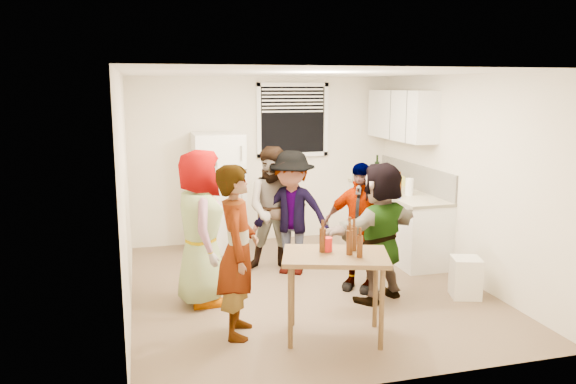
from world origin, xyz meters
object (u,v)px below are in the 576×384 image
object	(u,v)px
guest_orange	(378,299)
kettle	(383,186)
blue_cup	(398,198)
serving_table	(334,337)
guest_stripe	(239,333)
beer_bottle_counter	(399,194)
guest_back_left	(276,269)
trash_bin	(466,276)
red_cup	(327,251)
guest_grey	(203,302)
guest_back_right	(291,273)
wine_bottle	(377,180)
beer_bottle_table	(360,257)
refrigerator	(219,192)
guest_black	(358,289)

from	to	relation	value
guest_orange	kettle	bearing A→B (deg)	-141.52
blue_cup	serving_table	bearing A→B (deg)	-129.13
guest_stripe	beer_bottle_counter	bearing A→B (deg)	-39.04
guest_back_left	guest_orange	distance (m)	1.56
guest_back_left	guest_orange	xyz separation A→B (m)	(0.87, -1.30, 0.00)
trash_bin	guest_stripe	size ratio (longest dim) A/B	0.28
beer_bottle_counter	red_cup	distance (m)	2.73
guest_grey	guest_back_right	xyz separation A→B (m)	(1.22, 0.71, 0.00)
guest_grey	guest_back_right	bearing A→B (deg)	-57.92
serving_table	beer_bottle_counter	bearing A→B (deg)	51.95
blue_cup	red_cup	xyz separation A→B (m)	(-1.60, -1.81, -0.08)
guest_stripe	serving_table	bearing A→B (deg)	-94.54
guest_back_right	wine_bottle	bearing A→B (deg)	68.62
beer_bottle_counter	beer_bottle_table	distance (m)	2.81
blue_cup	trash_bin	world-z (taller)	blue_cup
refrigerator	blue_cup	bearing A→B (deg)	-30.69
red_cup	guest_stripe	distance (m)	1.18
guest_orange	trash_bin	bearing A→B (deg)	142.70
trash_bin	beer_bottle_counter	bearing A→B (deg)	92.29
kettle	guest_stripe	world-z (taller)	kettle
refrigerator	guest_orange	xyz separation A→B (m)	(1.44, -2.43, -0.85)
guest_grey	guest_orange	bearing A→B (deg)	-100.48
wine_bottle	red_cup	bearing A→B (deg)	-121.02
serving_table	red_cup	distance (m)	0.83
guest_orange	beer_bottle_counter	bearing A→B (deg)	-149.23
kettle	red_cup	bearing A→B (deg)	-135.24
beer_bottle_counter	guest_stripe	world-z (taller)	beer_bottle_counter
guest_back_right	guest_orange	world-z (taller)	guest_back_right
blue_cup	guest_orange	distance (m)	1.63
red_cup	guest_back_left	xyz separation A→B (m)	(-0.02, 1.97, -0.82)
refrigerator	kettle	bearing A→B (deg)	-9.04
blue_cup	beer_bottle_table	world-z (taller)	blue_cup
guest_grey	blue_cup	bearing A→B (deg)	-73.17
serving_table	guest_black	size ratio (longest dim) A/B	0.64
beer_bottle_table	guest_grey	size ratio (longest dim) A/B	0.12
guest_grey	guest_stripe	xyz separation A→B (m)	(0.25, -0.90, 0.00)
blue_cup	beer_bottle_counter	bearing A→B (deg)	60.26
guest_back_left	wine_bottle	bearing A→B (deg)	48.38
beer_bottle_table	guest_stripe	bearing A→B (deg)	156.62
guest_back_right	refrigerator	bearing A→B (deg)	149.82
guest_stripe	guest_back_left	world-z (taller)	guest_back_left
refrigerator	guest_back_left	size ratio (longest dim) A/B	1.05
guest_black	guest_orange	xyz separation A→B (m)	(0.10, -0.37, 0.00)
blue_cup	guest_orange	bearing A→B (deg)	-123.61
red_cup	beer_bottle_counter	bearing A→B (deg)	49.76
wine_bottle	guest_back_left	size ratio (longest dim) A/B	0.19
beer_bottle_counter	guest_grey	distance (m)	3.14
beer_bottle_table	guest_grey	world-z (taller)	beer_bottle_table
trash_bin	serving_table	world-z (taller)	trash_bin
refrigerator	kettle	size ratio (longest dim) A/B	7.26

